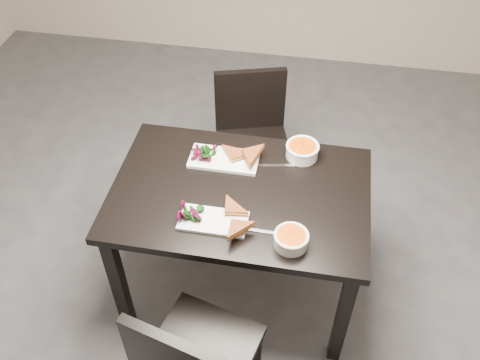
% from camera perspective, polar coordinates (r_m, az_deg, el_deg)
% --- Properties ---
extents(ground, '(5.00, 5.00, 0.00)m').
position_cam_1_polar(ground, '(2.99, -2.14, -11.99)').
color(ground, '#47474C').
rests_on(ground, ground).
extents(table, '(1.20, 0.80, 0.75)m').
position_cam_1_polar(table, '(2.51, 0.00, -2.73)').
color(table, black).
rests_on(table, ground).
extents(chair_far, '(0.52, 0.52, 0.85)m').
position_cam_1_polar(chair_far, '(3.16, 1.31, 5.09)').
color(chair_far, black).
rests_on(chair_far, ground).
extents(plate_near, '(0.30, 0.15, 0.01)m').
position_cam_1_polar(plate_near, '(2.31, -2.92, -4.45)').
color(plate_near, white).
rests_on(plate_near, table).
extents(sandwich_near, '(0.16, 0.13, 0.05)m').
position_cam_1_polar(sandwich_near, '(2.28, -1.27, -3.87)').
color(sandwich_near, '#97481F').
rests_on(sandwich_near, plate_near).
extents(salad_near, '(0.09, 0.08, 0.04)m').
position_cam_1_polar(salad_near, '(2.31, -5.38, -3.65)').
color(salad_near, black).
rests_on(salad_near, plate_near).
extents(soup_bowl_near, '(0.15, 0.15, 0.07)m').
position_cam_1_polar(soup_bowl_near, '(2.21, 5.58, -6.38)').
color(soup_bowl_near, white).
rests_on(soup_bowl_near, table).
extents(cutlery_near, '(0.18, 0.02, 0.00)m').
position_cam_1_polar(cutlery_near, '(2.28, 2.81, -5.64)').
color(cutlery_near, silver).
rests_on(cutlery_near, table).
extents(plate_far, '(0.34, 0.17, 0.02)m').
position_cam_1_polar(plate_far, '(2.58, -1.75, 2.25)').
color(plate_far, white).
rests_on(plate_far, table).
extents(sandwich_far, '(0.21, 0.20, 0.06)m').
position_cam_1_polar(sandwich_far, '(2.54, -0.40, 2.45)').
color(sandwich_far, '#97481F').
rests_on(sandwich_far, plate_far).
extents(salad_far, '(0.11, 0.10, 0.05)m').
position_cam_1_polar(salad_far, '(2.58, -3.95, 3.03)').
color(salad_far, black).
rests_on(salad_far, plate_far).
extents(soup_bowl_far, '(0.17, 0.17, 0.07)m').
position_cam_1_polar(soup_bowl_far, '(2.60, 6.78, 3.26)').
color(soup_bowl_far, white).
rests_on(soup_bowl_far, table).
extents(cutlery_far, '(0.18, 0.05, 0.00)m').
position_cam_1_polar(cutlery_far, '(2.57, 4.00, 1.59)').
color(cutlery_far, silver).
rests_on(cutlery_far, table).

